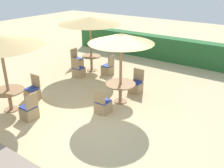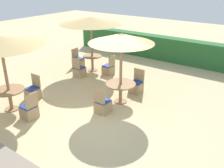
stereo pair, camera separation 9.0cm
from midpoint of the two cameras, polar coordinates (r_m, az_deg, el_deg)
ground_plane at (r=8.49m, az=-2.06°, el=-6.90°), size 40.00×40.00×0.00m
hedge_row at (r=13.86m, az=15.38°, el=7.31°), size 13.00×0.70×1.26m
stone_border at (r=6.50m, az=-21.96°, el=-17.43°), size 10.00×0.56×0.44m
parasol_back_left at (r=11.77m, az=-4.60°, el=14.26°), size 2.91×2.91×2.59m
round_table_back_left at (r=12.21m, az=-4.31°, el=5.58°), size 0.90×0.90×0.75m
patio_chair_back_left_south at (r=11.61m, az=-7.28°, el=2.95°), size 0.46×0.46×0.93m
patio_chair_back_left_east at (r=11.78m, az=-0.57°, el=3.45°), size 0.46×0.46×0.93m
patio_chair_back_left_west at (r=12.92m, az=-7.53°, el=5.09°), size 0.46×0.46×0.93m
parasol_center at (r=8.48m, az=2.45°, el=10.30°), size 2.26×2.26×2.54m
round_table_center at (r=9.05m, az=2.26°, el=-0.74°), size 1.09×1.09×0.73m
patio_chair_center_south at (r=8.47m, az=-1.86°, el=-4.94°), size 0.46×0.46×0.93m
patio_chair_center_north at (r=9.99m, az=5.83°, el=-0.44°), size 0.46×0.46×0.93m
parasol_front_left at (r=8.62m, az=-24.02°, el=8.98°), size 2.77×2.77×2.60m
round_table_front_left at (r=9.19m, az=-22.16°, el=-2.13°), size 1.05×1.05×0.75m
patio_chair_front_left_north at (r=9.85m, az=-17.34°, el=-1.81°), size 0.46×0.46×0.93m
patio_chair_front_left_east at (r=8.58m, az=-18.07°, el=-5.83°), size 0.46×0.46×0.93m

